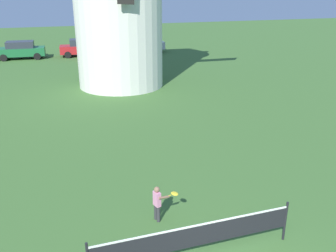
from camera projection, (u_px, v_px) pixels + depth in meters
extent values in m
cylinder|color=black|center=(285.00, 221.00, 9.21)|extent=(0.06, 0.06, 1.10)
cube|color=black|center=(195.00, 236.00, 8.45)|extent=(4.85, 0.01, 0.55)
cube|color=white|center=(196.00, 226.00, 8.34)|extent=(4.85, 0.02, 0.04)
cylinder|color=#333338|center=(156.00, 212.00, 10.14)|extent=(0.10, 0.10, 0.48)
cylinder|color=#333338|center=(158.00, 214.00, 10.03)|extent=(0.10, 0.10, 0.48)
cube|color=pink|center=(157.00, 199.00, 9.93)|extent=(0.18, 0.26, 0.42)
sphere|color=#89664C|center=(157.00, 190.00, 9.82)|extent=(0.16, 0.16, 0.16)
cylinder|color=#89664C|center=(154.00, 197.00, 10.05)|extent=(0.07, 0.07, 0.32)
cylinder|color=#89664C|center=(164.00, 197.00, 9.87)|extent=(0.33, 0.15, 0.12)
cylinder|color=yellow|center=(168.00, 196.00, 9.94)|extent=(0.22, 0.08, 0.04)
ellipsoid|color=yellow|center=(175.00, 194.00, 10.06)|extent=(0.24, 0.28, 0.03)
cube|color=#1E6638|center=(21.00, 52.00, 32.80)|extent=(4.20, 1.95, 0.70)
cube|color=#2D333D|center=(20.00, 44.00, 32.57)|extent=(2.38, 1.63, 0.56)
cylinder|color=black|center=(38.00, 53.00, 34.02)|extent=(0.61, 0.22, 0.60)
cylinder|color=black|center=(37.00, 56.00, 32.49)|extent=(0.61, 0.22, 0.60)
cylinder|color=black|center=(6.00, 55.00, 33.36)|extent=(0.61, 0.22, 0.60)
cylinder|color=black|center=(3.00, 58.00, 31.82)|extent=(0.61, 0.22, 0.60)
cube|color=red|center=(83.00, 49.00, 34.17)|extent=(4.34, 2.03, 0.70)
cube|color=#2D333D|center=(83.00, 42.00, 33.94)|extent=(2.47, 1.68, 0.56)
cylinder|color=black|center=(99.00, 51.00, 35.38)|extent=(0.61, 0.23, 0.60)
cylinder|color=black|center=(100.00, 54.00, 33.84)|extent=(0.61, 0.23, 0.60)
cylinder|color=black|center=(68.00, 52.00, 34.75)|extent=(0.61, 0.23, 0.60)
cylinder|color=black|center=(68.00, 55.00, 33.20)|extent=(0.61, 0.23, 0.60)
cube|color=silver|center=(142.00, 46.00, 36.16)|extent=(4.33, 1.91, 0.70)
cube|color=#2D333D|center=(142.00, 39.00, 35.94)|extent=(2.45, 1.61, 0.56)
cylinder|color=black|center=(155.00, 47.00, 37.41)|extent=(0.61, 0.21, 0.60)
cylinder|color=black|center=(159.00, 50.00, 35.88)|extent=(0.61, 0.21, 0.60)
cylinder|color=black|center=(126.00, 48.00, 36.69)|extent=(0.61, 0.21, 0.60)
cylinder|color=black|center=(129.00, 51.00, 35.16)|extent=(0.61, 0.21, 0.60)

